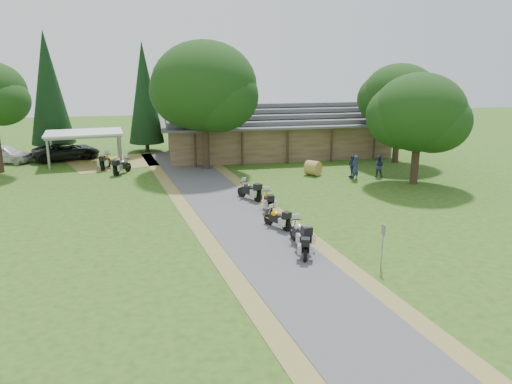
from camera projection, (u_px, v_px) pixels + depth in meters
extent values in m
plane|color=#284914|center=(270.00, 251.00, 23.98)|extent=(120.00, 120.00, 0.00)
plane|color=#4A4A4C|center=(245.00, 225.00, 27.67)|extent=(51.95, 51.95, 0.00)
imported|color=silver|center=(4.00, 152.00, 43.62)|extent=(4.13, 6.46, 2.00)
imported|color=black|center=(66.00, 147.00, 44.90)|extent=(4.54, 6.77, 2.39)
imported|color=navy|center=(355.00, 166.00, 37.53)|extent=(0.77, 0.69, 2.22)
imported|color=navy|center=(378.00, 164.00, 38.45)|extent=(0.70, 0.64, 2.02)
imported|color=navy|center=(352.00, 165.00, 38.36)|extent=(0.46, 0.60, 2.01)
cylinder|color=#A1823B|center=(313.00, 168.00, 39.21)|extent=(1.55, 1.54, 1.14)
cone|color=black|center=(145.00, 97.00, 47.83)|extent=(3.37, 3.37, 10.49)
cone|color=black|center=(49.00, 93.00, 46.31)|extent=(3.99, 3.99, 11.46)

